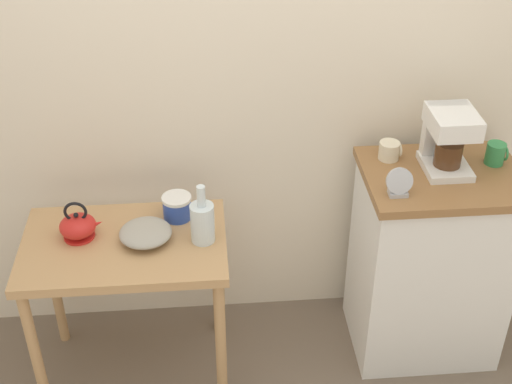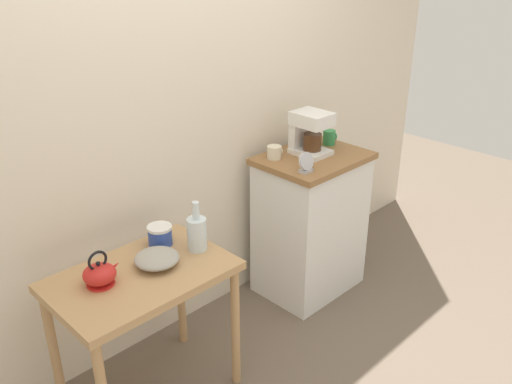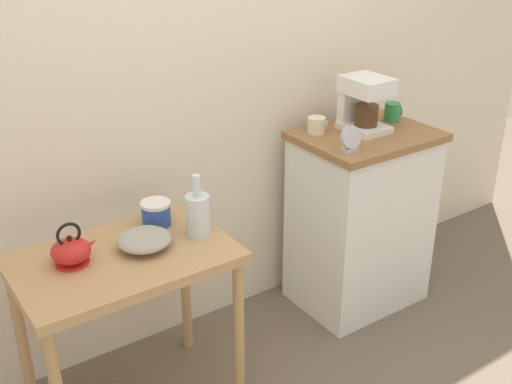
% 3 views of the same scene
% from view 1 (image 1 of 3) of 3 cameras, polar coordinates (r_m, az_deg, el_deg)
% --- Properties ---
extents(ground_plane, '(8.00, 8.00, 0.00)m').
position_cam_1_polar(ground_plane, '(3.34, 0.72, -13.08)').
color(ground_plane, '#6B5B4C').
extents(back_wall, '(4.40, 0.10, 2.80)m').
position_cam_1_polar(back_wall, '(2.89, 2.15, 12.72)').
color(back_wall, beige).
rests_on(back_wall, ground_plane).
extents(wooden_table, '(0.81, 0.53, 0.73)m').
position_cam_1_polar(wooden_table, '(2.90, -10.48, -5.63)').
color(wooden_table, tan).
rests_on(wooden_table, ground_plane).
extents(kitchen_counter, '(0.65, 0.49, 0.93)m').
position_cam_1_polar(kitchen_counter, '(3.20, 13.86, -5.54)').
color(kitchen_counter, white).
rests_on(kitchen_counter, ground_plane).
extents(bowl_stoneware, '(0.21, 0.21, 0.07)m').
position_cam_1_polar(bowl_stoneware, '(2.81, -8.94, -3.29)').
color(bowl_stoneware, '#9E998C').
rests_on(bowl_stoneware, wooden_table).
extents(teakettle, '(0.18, 0.14, 0.17)m').
position_cam_1_polar(teakettle, '(2.87, -14.21, -2.69)').
color(teakettle, red).
rests_on(teakettle, wooden_table).
extents(glass_carafe_vase, '(0.10, 0.10, 0.25)m').
position_cam_1_polar(glass_carafe_vase, '(2.75, -4.37, -2.40)').
color(glass_carafe_vase, silver).
rests_on(glass_carafe_vase, wooden_table).
extents(canister_enamel, '(0.12, 0.12, 0.10)m').
position_cam_1_polar(canister_enamel, '(2.91, -6.41, -1.21)').
color(canister_enamel, '#2D4CAD').
rests_on(canister_enamel, wooden_table).
extents(coffee_maker, '(0.18, 0.22, 0.26)m').
position_cam_1_polar(coffee_maker, '(2.91, 15.32, 4.37)').
color(coffee_maker, white).
rests_on(coffee_maker, kitchen_counter).
extents(mug_small_cream, '(0.09, 0.09, 0.08)m').
position_cam_1_polar(mug_small_cream, '(2.97, 10.78, 3.32)').
color(mug_small_cream, beige).
rests_on(mug_small_cream, kitchen_counter).
extents(mug_tall_green, '(0.08, 0.08, 0.09)m').
position_cam_1_polar(mug_tall_green, '(3.04, 18.87, 2.96)').
color(mug_tall_green, '#338C4C').
rests_on(mug_tall_green, kitchen_counter).
extents(table_clock, '(0.10, 0.05, 0.12)m').
position_cam_1_polar(table_clock, '(2.73, 11.53, 0.67)').
color(table_clock, '#B2B5BA').
rests_on(table_clock, kitchen_counter).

